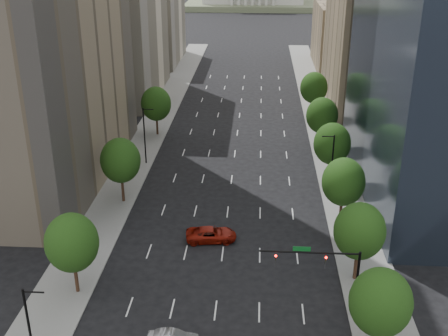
# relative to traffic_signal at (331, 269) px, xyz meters

# --- Properties ---
(sidewalk_left) EXTENTS (6.00, 200.00, 0.15)m
(sidewalk_left) POSITION_rel_traffic_signal_xyz_m (-26.03, 30.00, -5.10)
(sidewalk_left) COLOR slate
(sidewalk_left) RESTS_ON ground
(sidewalk_right) EXTENTS (6.00, 200.00, 0.15)m
(sidewalk_right) POSITION_rel_traffic_signal_xyz_m (4.97, 30.00, -5.10)
(sidewalk_right) COLOR slate
(sidewalk_right) RESTS_ON ground
(midrise_cream_left) EXTENTS (14.00, 30.00, 35.00)m
(midrise_cream_left) POSITION_rel_traffic_signal_xyz_m (-35.53, 73.00, 12.33)
(midrise_cream_left) COLOR beige
(midrise_cream_left) RESTS_ON ground
(filler_left) EXTENTS (14.00, 26.00, 18.00)m
(filler_left) POSITION_rel_traffic_signal_xyz_m (-35.53, 106.00, 3.83)
(filler_left) COLOR beige
(filler_left) RESTS_ON ground
(parking_tan_right) EXTENTS (14.00, 30.00, 30.00)m
(parking_tan_right) POSITION_rel_traffic_signal_xyz_m (14.47, 70.00, 9.83)
(parking_tan_right) COLOR #8C7759
(parking_tan_right) RESTS_ON ground
(filler_right) EXTENTS (14.00, 26.00, 16.00)m
(filler_right) POSITION_rel_traffic_signal_xyz_m (14.47, 103.00, 2.83)
(filler_right) COLOR #8C7759
(filler_right) RESTS_ON ground
(tree_right_0) EXTENTS (5.20, 5.20, 8.39)m
(tree_right_0) POSITION_rel_traffic_signal_xyz_m (3.47, -5.00, 0.22)
(tree_right_0) COLOR #382316
(tree_right_0) RESTS_ON ground
(tree_right_1) EXTENTS (5.20, 5.20, 8.75)m
(tree_right_1) POSITION_rel_traffic_signal_xyz_m (3.47, 6.00, 0.58)
(tree_right_1) COLOR #382316
(tree_right_1) RESTS_ON ground
(tree_right_2) EXTENTS (5.20, 5.20, 8.61)m
(tree_right_2) POSITION_rel_traffic_signal_xyz_m (3.47, 18.00, 0.43)
(tree_right_2) COLOR #382316
(tree_right_2) RESTS_ON ground
(tree_right_3) EXTENTS (5.20, 5.20, 8.89)m
(tree_right_3) POSITION_rel_traffic_signal_xyz_m (3.47, 30.00, 0.72)
(tree_right_3) COLOR #382316
(tree_right_3) RESTS_ON ground
(tree_right_4) EXTENTS (5.20, 5.20, 8.46)m
(tree_right_4) POSITION_rel_traffic_signal_xyz_m (3.47, 44.00, 0.29)
(tree_right_4) COLOR #382316
(tree_right_4) RESTS_ON ground
(tree_right_5) EXTENTS (5.20, 5.20, 8.75)m
(tree_right_5) POSITION_rel_traffic_signal_xyz_m (3.47, 60.00, 0.58)
(tree_right_5) COLOR #382316
(tree_right_5) RESTS_ON ground
(tree_left_0) EXTENTS (5.20, 5.20, 8.75)m
(tree_left_0) POSITION_rel_traffic_signal_xyz_m (-24.53, 2.00, 0.58)
(tree_left_0) COLOR #382316
(tree_left_0) RESTS_ON ground
(tree_left_1) EXTENTS (5.20, 5.20, 8.97)m
(tree_left_1) POSITION_rel_traffic_signal_xyz_m (-24.53, 22.00, 0.79)
(tree_left_1) COLOR #382316
(tree_left_1) RESTS_ON ground
(tree_left_2) EXTENTS (5.20, 5.20, 8.68)m
(tree_left_2) POSITION_rel_traffic_signal_xyz_m (-24.53, 48.00, 0.50)
(tree_left_2) COLOR #382316
(tree_left_2) RESTS_ON ground
(streetlight_rn) EXTENTS (1.70, 0.20, 9.00)m
(streetlight_rn) POSITION_rel_traffic_signal_xyz_m (2.91, 25.00, -0.33)
(streetlight_rn) COLOR black
(streetlight_rn) RESTS_ON ground
(streetlight_ls) EXTENTS (1.70, 0.20, 9.00)m
(streetlight_ls) POSITION_rel_traffic_signal_xyz_m (-23.96, -10.00, -0.33)
(streetlight_ls) COLOR black
(streetlight_ls) RESTS_ON ground
(streetlight_ln) EXTENTS (1.70, 0.20, 9.00)m
(streetlight_ln) POSITION_rel_traffic_signal_xyz_m (-23.96, 35.00, -0.33)
(streetlight_ln) COLOR black
(streetlight_ln) RESTS_ON ground
(traffic_signal) EXTENTS (9.12, 0.40, 7.38)m
(traffic_signal) POSITION_rel_traffic_signal_xyz_m (0.00, 0.00, 0.00)
(traffic_signal) COLOR black
(traffic_signal) RESTS_ON ground
(foothills) EXTENTS (720.00, 413.00, 263.00)m
(foothills) POSITION_rel_traffic_signal_xyz_m (24.14, 569.40, -42.95)
(foothills) COLOR olive
(foothills) RESTS_ON ground
(car_red_far) EXTENTS (6.15, 3.40, 1.63)m
(car_red_far) POSITION_rel_traffic_signal_xyz_m (-12.03, 12.83, -4.36)
(car_red_far) COLOR maroon
(car_red_far) RESTS_ON ground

